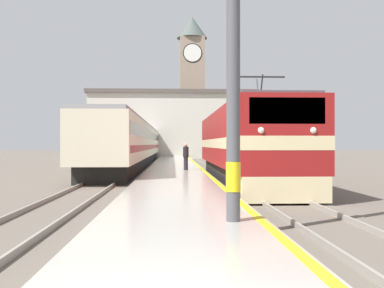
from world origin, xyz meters
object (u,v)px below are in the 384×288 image
Objects in this scene: clock_tower at (192,81)px; person_on_platform at (186,156)px; locomotive_train at (243,145)px; passenger_train at (140,143)px; catenary_mast at (237,33)px.

person_on_platform is at bearing -92.89° from clock_tower.
locomotive_train is 10.88× the size of person_on_platform.
clock_tower reaches higher than locomotive_train.
passenger_train is 19.61m from person_on_platform.
locomotive_train is 13.40m from catenary_mast.
person_on_platform is 0.07× the size of clock_tower.
clock_tower reaches higher than catenary_mast.
clock_tower is (-0.37, 50.60, 10.22)m from locomotive_train.
passenger_train is 29.12m from clock_tower.
clock_tower is at bearing 88.39° from catenary_mast.
catenary_mast reaches higher than locomotive_train.
person_on_platform is 47.03m from clock_tower.
clock_tower is (1.79, 63.63, 7.93)m from catenary_mast.
locomotive_train is 0.33× the size of passenger_train.
person_on_platform is at bearing 91.67° from catenary_mast.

